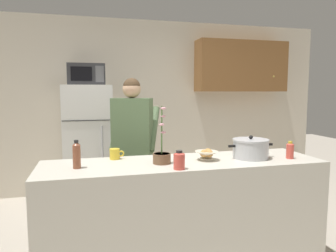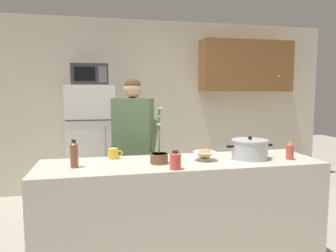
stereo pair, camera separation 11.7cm
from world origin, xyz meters
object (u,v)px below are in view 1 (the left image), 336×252
object	(u,v)px
person_near_pot	(133,136)
refrigerator	(88,144)
potted_orchid	(162,156)
bottle_far_corner	(77,155)
bottle_mid_counter	(290,150)
microwave	(86,75)
coffee_mug	(115,154)
bottle_near_edge	(179,160)
cooking_pot	(251,149)
bread_bowl	(207,154)

from	to	relation	value
person_near_pot	refrigerator	bearing A→B (deg)	114.46
potted_orchid	bottle_far_corner	bearing A→B (deg)	179.66
person_near_pot	bottle_mid_counter	xyz separation A→B (m)	(1.30, -0.95, -0.05)
refrigerator	bottle_mid_counter	world-z (taller)	refrigerator
microwave	coffee_mug	size ratio (longest dim) A/B	3.66
bottle_near_edge	potted_orchid	size ratio (longest dim) A/B	0.30
cooking_pot	potted_orchid	world-z (taller)	potted_orchid
person_near_pot	potted_orchid	bearing A→B (deg)	-81.55
bottle_mid_counter	person_near_pot	bearing A→B (deg)	143.87
bottle_mid_counter	potted_orchid	distance (m)	1.17
cooking_pot	microwave	bearing A→B (deg)	127.65
cooking_pot	bottle_mid_counter	bearing A→B (deg)	-17.33
coffee_mug	bread_bowl	bearing A→B (deg)	-17.44
coffee_mug	bottle_near_edge	distance (m)	0.67
bottle_near_edge	bottle_mid_counter	distance (m)	1.09
microwave	bottle_mid_counter	distance (m)	2.74
bread_bowl	bottle_far_corner	bearing A→B (deg)	-178.88
person_near_pot	bottle_far_corner	bearing A→B (deg)	-123.46
coffee_mug	potted_orchid	world-z (taller)	potted_orchid
bottle_mid_counter	microwave	bearing A→B (deg)	132.06
cooking_pot	bread_bowl	world-z (taller)	cooking_pot
person_near_pot	microwave	bearing A→B (deg)	114.93
refrigerator	person_near_pot	distance (m)	1.16
refrigerator	bottle_mid_counter	xyz separation A→B (m)	(1.77, -1.98, 0.19)
person_near_pot	coffee_mug	world-z (taller)	person_near_pot
bottle_near_edge	bottle_far_corner	xyz separation A→B (m)	(-0.77, 0.23, 0.04)
person_near_pot	bottle_near_edge	bearing A→B (deg)	-78.84
cooking_pot	bottle_far_corner	bearing A→B (deg)	-179.70
person_near_pot	bottle_near_edge	world-z (taller)	person_near_pot
refrigerator	person_near_pot	bearing A→B (deg)	-65.54
person_near_pot	bottle_far_corner	xyz separation A→B (m)	(-0.56, -0.85, -0.01)
cooking_pot	coffee_mug	world-z (taller)	cooking_pot
microwave	bottle_far_corner	size ratio (longest dim) A/B	2.13
bottle_mid_counter	potted_orchid	world-z (taller)	potted_orchid
refrigerator	coffee_mug	world-z (taller)	refrigerator
bread_bowl	potted_orchid	bearing A→B (deg)	-176.46
cooking_pot	bottle_far_corner	xyz separation A→B (m)	(-1.52, -0.01, 0.02)
cooking_pot	refrigerator	bearing A→B (deg)	127.32
refrigerator	cooking_pot	xyz separation A→B (m)	(1.43, -1.87, 0.20)
bottle_far_corner	bread_bowl	bearing A→B (deg)	1.12
coffee_mug	potted_orchid	distance (m)	0.46
microwave	cooking_pot	world-z (taller)	microwave
refrigerator	bottle_near_edge	size ratio (longest dim) A/B	10.88
bottle_mid_counter	potted_orchid	bearing A→B (deg)	175.44
microwave	bottle_far_corner	xyz separation A→B (m)	(-0.09, -1.86, -0.72)
person_near_pot	bottle_mid_counter	size ratio (longest dim) A/B	10.63
potted_orchid	coffee_mug	bearing A→B (deg)	143.64
refrigerator	potted_orchid	size ratio (longest dim) A/B	3.31
cooking_pot	coffee_mug	xyz separation A→B (m)	(-1.20, 0.26, -0.04)
potted_orchid	bread_bowl	bearing A→B (deg)	3.54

